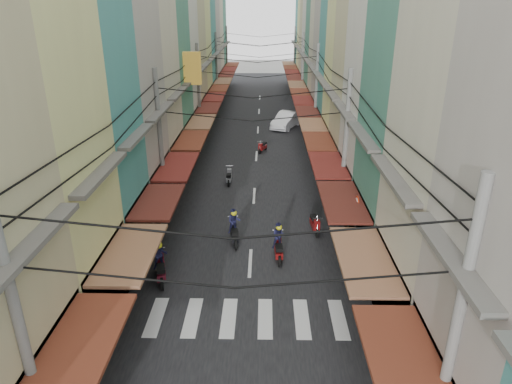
# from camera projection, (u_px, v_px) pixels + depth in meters

# --- Properties ---
(ground) EXTENTS (160.00, 160.00, 0.00)m
(ground) POSITION_uv_depth(u_px,v_px,m) (251.00, 242.00, 23.00)
(ground) COLOR slate
(ground) RESTS_ON ground
(road) EXTENTS (10.00, 80.00, 0.02)m
(road) POSITION_uv_depth(u_px,v_px,m) (258.00, 136.00, 41.47)
(road) COLOR black
(road) RESTS_ON ground
(sidewalk_left) EXTENTS (3.00, 80.00, 0.06)m
(sidewalk_left) POSITION_uv_depth(u_px,v_px,m) (186.00, 135.00, 41.57)
(sidewalk_left) COLOR gray
(sidewalk_left) RESTS_ON ground
(sidewalk_right) EXTENTS (3.00, 80.00, 0.06)m
(sidewalk_right) POSITION_uv_depth(u_px,v_px,m) (329.00, 136.00, 41.34)
(sidewalk_right) COLOR gray
(sidewalk_right) RESTS_ON ground
(crosswalk) EXTENTS (7.55, 2.40, 0.01)m
(crosswalk) POSITION_uv_depth(u_px,v_px,m) (247.00, 318.00, 17.45)
(crosswalk) COLOR silver
(crosswalk) RESTS_ON ground
(building_row_left) EXTENTS (7.80, 67.67, 23.70)m
(building_row_left) POSITION_uv_depth(u_px,v_px,m) (153.00, 23.00, 34.68)
(building_row_left) COLOR beige
(building_row_left) RESTS_ON ground
(building_row_right) EXTENTS (7.80, 68.98, 22.59)m
(building_row_right) POSITION_uv_depth(u_px,v_px,m) (362.00, 28.00, 34.44)
(building_row_right) COLOR teal
(building_row_right) RESTS_ON ground
(utility_poles) EXTENTS (10.20, 66.13, 8.20)m
(utility_poles) POSITION_uv_depth(u_px,v_px,m) (257.00, 69.00, 34.34)
(utility_poles) COLOR slate
(utility_poles) RESTS_ON ground
(white_car) EXTENTS (5.79, 4.06, 1.90)m
(white_car) POSITION_uv_depth(u_px,v_px,m) (286.00, 128.00, 44.16)
(white_car) COLOR silver
(white_car) RESTS_ON ground
(bicycle) EXTENTS (1.75, 0.79, 1.17)m
(bicycle) POSITION_uv_depth(u_px,v_px,m) (371.00, 251.00, 22.23)
(bicycle) COLOR black
(bicycle) RESTS_ON ground
(moving_scooters) EXTENTS (7.54, 20.43, 1.95)m
(moving_scooters) POSITION_uv_depth(u_px,v_px,m) (237.00, 227.00, 23.34)
(moving_scooters) COLOR black
(moving_scooters) RESTS_ON ground
(parked_scooters) EXTENTS (12.57, 15.34, 0.98)m
(parked_scooters) POSITION_uv_depth(u_px,v_px,m) (362.00, 281.00, 19.02)
(parked_scooters) COLOR black
(parked_scooters) RESTS_ON ground
(pedestrians) EXTENTS (13.12, 26.79, 2.11)m
(pedestrians) POSITION_uv_depth(u_px,v_px,m) (169.00, 203.00, 25.06)
(pedestrians) COLOR black
(pedestrians) RESTS_ON ground
(market_umbrella) EXTENTS (2.06, 2.06, 2.17)m
(market_umbrella) POSITION_uv_depth(u_px,v_px,m) (429.00, 297.00, 15.54)
(market_umbrella) COLOR #B2B2B7
(market_umbrella) RESTS_ON ground
(traffic_sign) EXTENTS (0.10, 0.71, 3.26)m
(traffic_sign) POSITION_uv_depth(u_px,v_px,m) (356.00, 213.00, 20.51)
(traffic_sign) COLOR slate
(traffic_sign) RESTS_ON ground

